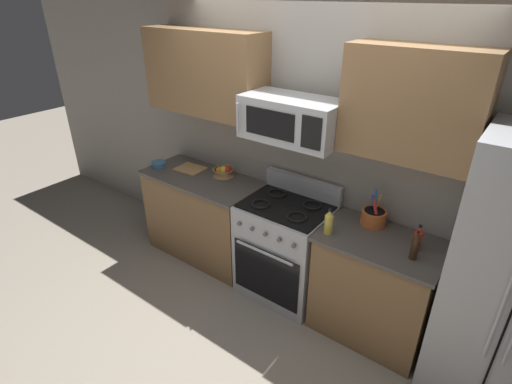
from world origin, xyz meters
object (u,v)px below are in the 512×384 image
object	(u,v)px
fruit_basket	(224,171)
cutting_board	(190,169)
bottle_oil	(329,222)
prep_bowl	(159,164)
bottle_hot_sauce	(418,239)
utensil_crock	(374,217)
bottle_soy	(415,246)
range_oven	(285,248)
microwave	(292,119)

from	to	relation	value
fruit_basket	cutting_board	distance (m)	0.39
bottle_oil	prep_bowl	bearing A→B (deg)	177.79
fruit_basket	bottle_hot_sauce	bearing A→B (deg)	-3.75
utensil_crock	cutting_board	bearing A→B (deg)	-176.71
cutting_board	prep_bowl	distance (m)	0.35
utensil_crock	bottle_oil	bearing A→B (deg)	-124.23
bottle_soy	utensil_crock	bearing A→B (deg)	146.18
range_oven	fruit_basket	bearing A→B (deg)	169.39
fruit_basket	prep_bowl	bearing A→B (deg)	-161.16
utensil_crock	cutting_board	distance (m)	1.94
microwave	prep_bowl	size ratio (longest dim) A/B	5.27
utensil_crock	bottle_oil	world-z (taller)	utensil_crock
range_oven	bottle_soy	xyz separation A→B (m)	(1.10, -0.09, 0.54)
fruit_basket	cutting_board	world-z (taller)	fruit_basket
prep_bowl	fruit_basket	bearing A→B (deg)	18.84
fruit_basket	cutting_board	size ratio (longest dim) A/B	0.78
utensil_crock	range_oven	bearing A→B (deg)	-165.94
bottle_oil	microwave	bearing A→B (deg)	159.13
microwave	cutting_board	xyz separation A→B (m)	(-1.23, 0.04, -0.76)
range_oven	cutting_board	bearing A→B (deg)	176.98
range_oven	microwave	distance (m)	1.21
range_oven	bottle_hot_sauce	distance (m)	1.21
range_oven	prep_bowl	world-z (taller)	range_oven
fruit_basket	bottle_hot_sauce	distance (m)	1.94
utensil_crock	bottle_hot_sauce	distance (m)	0.41
bottle_oil	cutting_board	bearing A→B (deg)	172.62
bottle_hot_sauce	prep_bowl	bearing A→B (deg)	-177.60
utensil_crock	bottle_oil	size ratio (longest dim) A/B	1.44
utensil_crock	fruit_basket	distance (m)	1.55
cutting_board	microwave	bearing A→B (deg)	-1.82
bottle_oil	utensil_crock	bearing A→B (deg)	55.77
microwave	fruit_basket	xyz separation A→B (m)	(-0.85, 0.13, -0.72)
utensil_crock	fruit_basket	world-z (taller)	utensil_crock
range_oven	microwave	xyz separation A→B (m)	(-0.00, 0.03, 1.21)
bottle_hot_sauce	prep_bowl	xyz separation A→B (m)	(-2.63, -0.11, -0.06)
fruit_basket	bottle_soy	bearing A→B (deg)	-7.30
range_oven	bottle_oil	distance (m)	0.73
range_oven	utensil_crock	world-z (taller)	utensil_crock
microwave	cutting_board	size ratio (longest dim) A/B	2.83
microwave	bottle_soy	size ratio (longest dim) A/B	3.52
microwave	bottle_soy	world-z (taller)	microwave
utensil_crock	bottle_soy	xyz separation A→B (m)	(0.40, -0.27, 0.04)
range_oven	cutting_board	xyz separation A→B (m)	(-1.23, 0.06, 0.44)
range_oven	bottle_hot_sauce	world-z (taller)	bottle_hot_sauce
prep_bowl	microwave	bearing A→B (deg)	3.83
utensil_crock	prep_bowl	world-z (taller)	utensil_crock
bottle_soy	prep_bowl	size ratio (longest dim) A/B	1.50
cutting_board	bottle_oil	bearing A→B (deg)	-7.38
microwave	utensil_crock	size ratio (longest dim) A/B	2.61
bottle_oil	bottle_soy	world-z (taller)	bottle_soy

